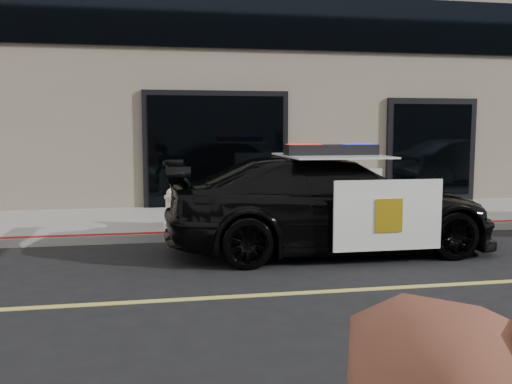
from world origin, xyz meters
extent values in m
plane|color=black|center=(0.00, 0.00, 0.00)|extent=(120.00, 120.00, 0.00)
cube|color=gray|center=(0.00, 5.25, 0.07)|extent=(60.00, 3.50, 0.15)
imported|color=black|center=(0.27, 2.21, 0.77)|extent=(2.22, 5.34, 1.54)
cube|color=white|center=(0.78, 1.10, 0.75)|extent=(1.65, 0.05, 1.03)
cube|color=white|center=(0.79, 3.32, 0.75)|extent=(1.65, 0.05, 1.03)
cube|color=white|center=(0.27, 2.21, 1.56)|extent=(1.55, 1.86, 0.03)
cube|color=gold|center=(0.78, 1.07, 0.75)|extent=(0.41, 0.02, 0.49)
cube|color=black|center=(0.27, 2.21, 1.65)|extent=(1.48, 0.39, 0.18)
cube|color=red|center=(-0.18, 2.21, 1.66)|extent=(0.52, 0.34, 0.17)
cube|color=#0C19CC|center=(0.72, 2.21, 1.66)|extent=(0.52, 0.34, 0.17)
cylinder|color=white|center=(-2.18, 4.20, 0.19)|extent=(0.34, 0.34, 0.08)
cylinder|color=white|center=(-2.18, 4.20, 0.46)|extent=(0.24, 0.24, 0.47)
cylinder|color=white|center=(-2.18, 4.20, 0.71)|extent=(0.29, 0.29, 0.06)
sphere|color=white|center=(-2.18, 4.20, 0.77)|extent=(0.22, 0.22, 0.22)
cylinder|color=white|center=(-2.18, 4.20, 0.86)|extent=(0.07, 0.07, 0.07)
cylinder|color=white|center=(-2.18, 4.36, 0.53)|extent=(0.12, 0.11, 0.12)
cylinder|color=white|center=(-2.18, 4.04, 0.53)|extent=(0.12, 0.11, 0.12)
cylinder|color=white|center=(-2.18, 4.02, 0.46)|extent=(0.16, 0.13, 0.16)
camera|label=1|loc=(-2.62, -6.52, 1.99)|focal=40.00mm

